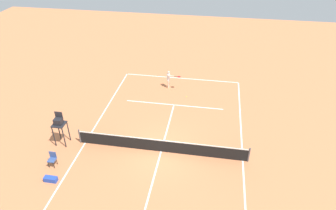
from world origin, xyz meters
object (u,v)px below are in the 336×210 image
object	(u,v)px
player_serving	(169,78)
equipment_bag	(51,179)
courtside_chair_near	(52,158)
tennis_ball	(186,97)
umpire_chair	(59,124)

from	to	relation	value
player_serving	equipment_bag	bearing A→B (deg)	-19.63
courtside_chair_near	equipment_bag	world-z (taller)	courtside_chair_near
tennis_ball	umpire_chair	world-z (taller)	umpire_chair
player_serving	tennis_ball	xyz separation A→B (m)	(-1.70, 1.31, -0.93)
player_serving	tennis_ball	size ratio (longest dim) A/B	23.84
umpire_chair	courtside_chair_near	xyz separation A→B (m)	(-0.36, 2.08, -1.07)
umpire_chair	courtside_chair_near	world-z (taller)	umpire_chair
player_serving	courtside_chair_near	size ratio (longest dim) A/B	1.71
player_serving	courtside_chair_near	world-z (taller)	player_serving
player_serving	equipment_bag	world-z (taller)	player_serving
player_serving	courtside_chair_near	bearing A→B (deg)	-24.00
equipment_bag	courtside_chair_near	bearing A→B (deg)	-69.89
player_serving	umpire_chair	bearing A→B (deg)	-31.05
player_serving	umpire_chair	size ratio (longest dim) A/B	0.67
umpire_chair	equipment_bag	size ratio (longest dim) A/B	3.17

